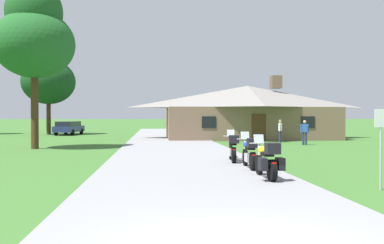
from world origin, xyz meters
TOP-DOWN VIEW (x-y plane):
  - ground_plane at (0.00, 20.00)m, footprint 500.00×500.00m
  - asphalt_driveway at (0.00, 18.00)m, footprint 6.40×80.00m
  - motorcycle_yellow_nearest_to_camera at (2.19, 6.66)m, footprint 0.73×2.08m
  - motorcycle_blue_second_in_row at (2.24, 9.28)m, footprint 0.66×2.08m
  - motorcycle_yellow_farthest_in_row at (2.05, 11.67)m, footprint 0.68×2.08m
  - stone_lodge at (6.92, 30.98)m, footprint 14.86×8.60m
  - bystander_white_shirt_near_lodge at (8.10, 25.18)m, footprint 0.35×0.50m
  - bystander_blue_shirt_beside_signpost at (8.89, 22.17)m, footprint 0.54×0.28m
  - metal_signpost_roadside at (4.77, 4.87)m, footprint 0.36×0.06m
  - tree_left_near at (-8.29, 20.25)m, footprint 4.73×4.73m
  - tree_left_far at (-12.28, 40.25)m, footprint 5.53×5.53m
  - parked_navy_suv_far_left at (-10.02, 39.29)m, footprint 2.49×4.82m

SIDE VIEW (x-z plane):
  - ground_plane at x=0.00m, z-range 0.00..0.00m
  - asphalt_driveway at x=0.00m, z-range 0.00..0.06m
  - motorcycle_yellow_nearest_to_camera at x=2.19m, z-range -0.04..1.26m
  - motorcycle_blue_second_in_row at x=2.24m, z-range -0.03..1.27m
  - motorcycle_yellow_farthest_in_row at x=2.05m, z-range -0.03..1.27m
  - parked_navy_suv_far_left at x=-10.02m, z-range 0.08..1.48m
  - bystander_blue_shirt_beside_signpost at x=8.89m, z-range 0.10..1.76m
  - bystander_white_shirt_near_lodge at x=8.10m, z-range 0.11..1.79m
  - metal_signpost_roadside at x=4.77m, z-range 0.28..2.42m
  - stone_lodge at x=6.92m, z-range -0.38..5.11m
  - tree_left_far at x=-12.28m, z-range 1.28..11.13m
  - tree_left_near at x=-8.29m, z-range 1.82..11.71m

